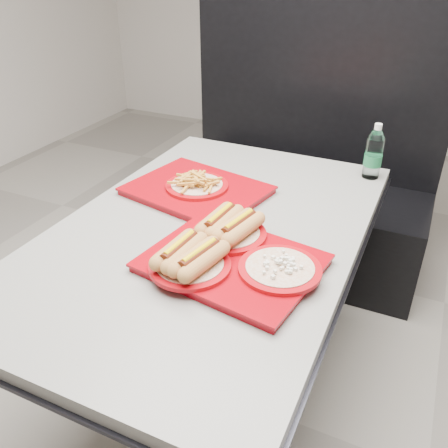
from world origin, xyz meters
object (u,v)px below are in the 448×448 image
at_px(water_bottle, 374,155).
at_px(tray_near, 227,253).
at_px(diner_table, 210,270).
at_px(tray_far, 197,187).
at_px(booth_bench, 302,188).

bearing_deg(water_bottle, tray_near, -108.65).
xyz_separation_m(diner_table, tray_far, (-0.14, 0.19, 0.19)).
height_order(booth_bench, tray_far, booth_bench).
height_order(booth_bench, tray_near, booth_bench).
bearing_deg(tray_near, tray_far, 128.53).
bearing_deg(tray_far, water_bottle, 37.44).
bearing_deg(diner_table, booth_bench, 90.00).
bearing_deg(tray_near, water_bottle, 71.35).
bearing_deg(tray_near, booth_bench, 96.15).
relative_size(tray_near, tray_far, 0.97).
distance_m(diner_table, water_bottle, 0.76).
distance_m(booth_bench, tray_near, 1.32).
distance_m(tray_far, water_bottle, 0.67).
xyz_separation_m(booth_bench, tray_far, (-0.14, -0.90, 0.37)).
distance_m(diner_table, tray_far, 0.31).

